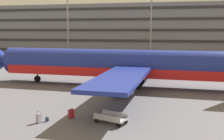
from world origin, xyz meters
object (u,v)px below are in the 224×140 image
(airliner, at_px, (132,65))
(suitcase_orange, at_px, (39,118))
(backpack_teal, at_px, (47,119))
(suitcase_small, at_px, (71,113))
(baggage_cart, at_px, (111,118))

(airliner, distance_m, suitcase_orange, 17.20)
(suitcase_orange, xyz_separation_m, backpack_teal, (0.48, 0.46, -0.22))
(airliner, xyz_separation_m, backpack_teal, (-4.56, -15.79, -2.68))
(suitcase_small, bearing_deg, backpack_teal, -140.72)
(suitcase_orange, bearing_deg, airliner, 72.77)
(airliner, relative_size, baggage_cart, 12.44)
(suitcase_orange, bearing_deg, backpack_teal, 44.10)
(suitcase_orange, relative_size, suitcase_small, 1.13)
(suitcase_orange, relative_size, backpack_teal, 2.09)
(suitcase_orange, distance_m, baggage_cart, 5.83)
(airliner, relative_size, suitcase_small, 48.86)
(airliner, distance_m, backpack_teal, 16.66)
(suitcase_small, height_order, baggage_cart, suitcase_small)
(baggage_cart, bearing_deg, suitcase_small, 171.53)
(airliner, xyz_separation_m, suitcase_orange, (-5.04, -16.26, -2.46))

